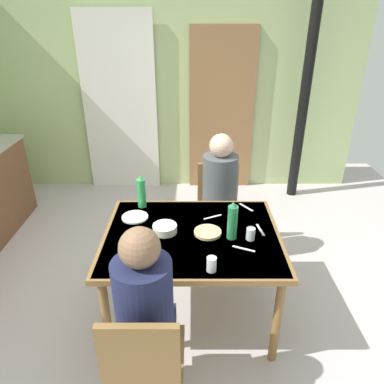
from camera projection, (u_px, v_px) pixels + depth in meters
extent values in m
plane|color=#C0B5B7|center=(159.00, 303.00, 2.87)|extent=(6.04, 6.04, 0.00)
cube|color=#B0C686|center=(170.00, 87.00, 4.38)|extent=(4.69, 0.10, 2.58)
cube|color=#916741|center=(222.00, 112.00, 4.44)|extent=(0.80, 0.05, 2.00)
cylinder|color=black|center=(305.00, 93.00, 4.07)|extent=(0.12, 0.12, 2.58)
cube|color=white|center=(120.00, 106.00, 4.38)|extent=(0.90, 0.03, 2.17)
cube|color=brown|center=(192.00, 236.00, 2.47)|extent=(1.22, 0.98, 0.04)
cube|color=beige|center=(192.00, 234.00, 2.47)|extent=(1.17, 0.94, 0.00)
cylinder|color=brown|center=(107.00, 321.00, 2.26)|extent=(0.06, 0.06, 0.69)
cylinder|color=brown|center=(277.00, 321.00, 2.26)|extent=(0.06, 0.06, 0.69)
cylinder|color=brown|center=(128.00, 245.00, 3.01)|extent=(0.06, 0.06, 0.69)
cylinder|color=brown|center=(256.00, 245.00, 3.01)|extent=(0.06, 0.06, 0.69)
cube|color=brown|center=(147.00, 357.00, 1.90)|extent=(0.40, 0.40, 0.04)
cube|color=brown|center=(140.00, 359.00, 1.64)|extent=(0.38, 0.04, 0.42)
cylinder|color=brown|center=(124.00, 360.00, 2.16)|extent=(0.04, 0.04, 0.41)
cylinder|color=brown|center=(180.00, 360.00, 2.16)|extent=(0.04, 0.04, 0.41)
cube|color=brown|center=(218.00, 213.00, 3.28)|extent=(0.40, 0.40, 0.04)
cube|color=brown|center=(218.00, 184.00, 3.35)|extent=(0.38, 0.04, 0.42)
cylinder|color=brown|center=(237.00, 246.00, 3.23)|extent=(0.04, 0.04, 0.41)
cylinder|color=brown|center=(200.00, 246.00, 3.23)|extent=(0.04, 0.04, 0.41)
cylinder|color=brown|center=(234.00, 226.00, 3.54)|extent=(0.04, 0.04, 0.41)
cylinder|color=brown|center=(199.00, 226.00, 3.54)|extent=(0.04, 0.04, 0.41)
cube|color=#1C263D|center=(149.00, 325.00, 2.01)|extent=(0.30, 0.22, 0.12)
cylinder|color=#1E2347|center=(144.00, 305.00, 1.80)|extent=(0.30, 0.30, 0.52)
sphere|color=#846047|center=(140.00, 248.00, 1.64)|extent=(0.20, 0.20, 0.20)
cube|color=#4B5554|center=(220.00, 216.00, 3.11)|extent=(0.30, 0.22, 0.12)
cylinder|color=#4C5156|center=(220.00, 184.00, 3.09)|extent=(0.30, 0.30, 0.52)
sphere|color=beige|center=(222.00, 146.00, 2.93)|extent=(0.20, 0.20, 0.20)
cylinder|color=green|center=(142.00, 193.00, 2.77)|extent=(0.07, 0.07, 0.23)
cone|color=green|center=(141.00, 177.00, 2.71)|extent=(0.05, 0.05, 0.03)
cylinder|color=#268248|center=(232.00, 222.00, 2.37)|extent=(0.07, 0.07, 0.24)
cone|color=#2F7653|center=(234.00, 204.00, 2.31)|extent=(0.05, 0.05, 0.04)
cylinder|color=beige|center=(165.00, 229.00, 2.48)|extent=(0.17, 0.17, 0.05)
cylinder|color=white|center=(135.00, 217.00, 2.66)|extent=(0.20, 0.20, 0.01)
cylinder|color=white|center=(145.00, 258.00, 2.21)|extent=(0.20, 0.20, 0.01)
cylinder|color=silver|center=(212.00, 264.00, 2.09)|extent=(0.06, 0.06, 0.09)
cylinder|color=silver|center=(251.00, 234.00, 2.39)|extent=(0.06, 0.06, 0.09)
cylinder|color=#DBB77A|center=(208.00, 232.00, 2.47)|extent=(0.19, 0.19, 0.02)
cube|color=silver|center=(246.00, 207.00, 2.80)|extent=(0.10, 0.13, 0.00)
cube|color=silver|center=(244.00, 249.00, 2.30)|extent=(0.14, 0.07, 0.00)
cube|color=silver|center=(213.00, 217.00, 2.67)|extent=(0.14, 0.08, 0.00)
cube|color=silver|center=(260.00, 230.00, 2.51)|extent=(0.04, 0.15, 0.00)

